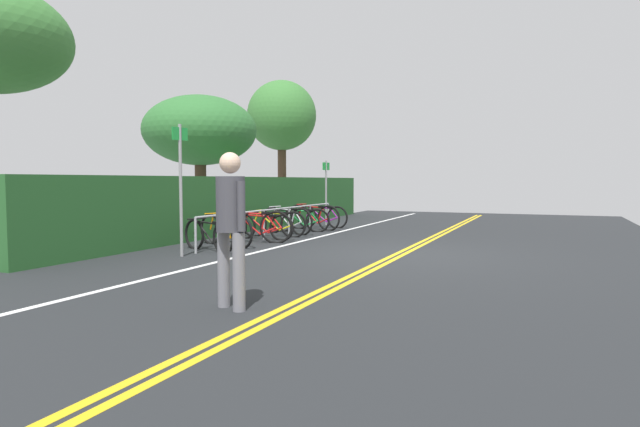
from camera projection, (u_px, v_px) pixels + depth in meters
The scene contains 20 objects.
ground_plane at pixel (400, 255), 10.38m from camera, with size 28.09×10.61×0.05m, color #232628.
centre_line_yellow_inner at pixel (404, 254), 10.35m from camera, with size 25.28×0.10×0.00m, color gold.
centre_line_yellow_outer at pixel (396, 254), 10.41m from camera, with size 25.28×0.10×0.00m, color gold.
bike_lane_stripe_white at pixel (277, 247), 11.45m from camera, with size 25.28×0.12×0.00m, color white.
bike_rack at pixel (277, 215), 13.57m from camera, with size 6.86×0.05×0.73m.
bicycle_0 at pixel (209, 235), 10.85m from camera, with size 0.64×1.58×0.68m.
bicycle_1 at pixel (226, 230), 11.67m from camera, with size 0.67×1.74×0.74m.
bicycle_2 at pixel (253, 227), 12.28m from camera, with size 0.62×1.79×0.79m.
bicycle_3 at pixel (263, 227), 12.95m from camera, with size 0.46×1.70×0.68m.
bicycle_4 at pixel (274, 224), 13.56m from camera, with size 0.46×1.74×0.71m.
bicycle_5 at pixel (287, 221), 14.28m from camera, with size 0.54×1.73×0.77m.
bicycle_6 at pixel (300, 220), 14.88m from camera, with size 0.60×1.65×0.70m.
bicycle_7 at pixel (313, 217), 15.51m from camera, with size 0.47×1.79×0.78m.
bicycle_8 at pixel (322, 217), 16.23m from camera, with size 0.46×1.73×0.71m.
pedestrian at pixel (231, 219), 5.91m from camera, with size 0.32×0.46×1.76m.
sign_post_near at pixel (181, 178), 9.99m from camera, with size 0.36×0.10×2.49m.
sign_post_far at pixel (326, 186), 17.03m from camera, with size 0.36×0.10×2.07m.
hedge_backdrop at pixel (247, 203), 15.64m from camera, with size 15.81×0.96×1.54m, color #235626.
tree_mid at pixel (200, 131), 16.10m from camera, with size 3.43×3.43×4.00m.
tree_far_right at pixel (282, 116), 21.78m from camera, with size 2.83×2.83×5.52m.
Camera 1 is at (-10.08, -2.66, 1.45)m, focal length 29.83 mm.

